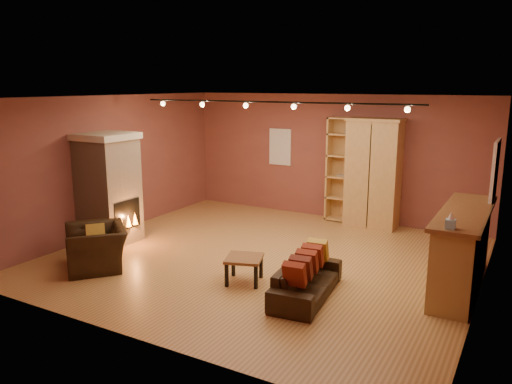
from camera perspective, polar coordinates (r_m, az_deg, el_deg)
The scene contains 16 objects.
floor at distance 8.89m, azimuth 0.80°, elevation -7.59°, with size 7.00×7.00×0.00m, color #A06E38.
ceiling at distance 8.36m, azimuth 0.86°, elevation 10.76°, with size 7.00×7.00×0.00m, color #57371B.
back_wall at distance 11.44m, azimuth 8.66°, elevation 3.99°, with size 7.00×0.02×2.80m, color brown.
left_wall at distance 10.62m, azimuth -16.02°, elevation 3.02°, with size 0.02×6.50×2.80m, color brown.
right_wall at distance 7.54m, azimuth 24.90°, elevation -1.30°, with size 0.02×6.50×2.80m, color brown.
fireplace at distance 9.94m, azimuth -16.48°, elevation 0.39°, with size 1.01×0.98×2.12m.
back_window at distance 11.92m, azimuth 2.78°, elevation 5.17°, with size 0.56×0.04×0.86m, color white.
bookcase at distance 11.21m, azimuth 10.62°, elevation 2.58°, with size 0.95×0.37×2.31m.
armoire at distance 10.87m, azimuth 13.25°, elevation 2.13°, with size 1.14×0.65×2.33m.
bar_counter at distance 8.08m, azimuth 22.48°, elevation -6.04°, with size 0.66×2.52×1.20m.
tissue_box at distance 6.85m, azimuth 21.35°, elevation -3.18°, with size 0.12×0.12×0.22m.
right_window at distance 8.87m, azimuth 25.64°, elevation 2.17°, with size 0.05×0.90×1.00m, color white.
loveseat at distance 7.31m, azimuth 5.82°, elevation -9.27°, with size 0.66×1.69×0.72m.
armchair at distance 8.74m, azimuth -17.81°, elevation -5.28°, with size 1.27×1.22×0.94m.
coffee_table at distance 7.76m, azimuth -1.36°, elevation -7.85°, with size 0.69×0.69×0.41m.
track_rail at distance 8.54m, azimuth 1.51°, elevation 10.03°, with size 5.20×0.09×0.13m.
Camera 1 is at (4.00, -7.35, 3.02)m, focal length 35.00 mm.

